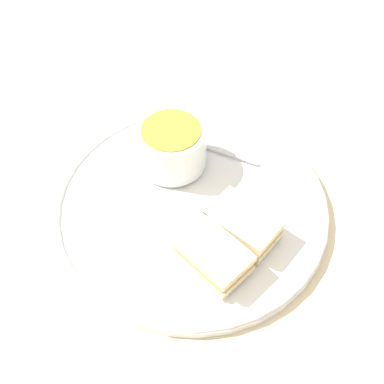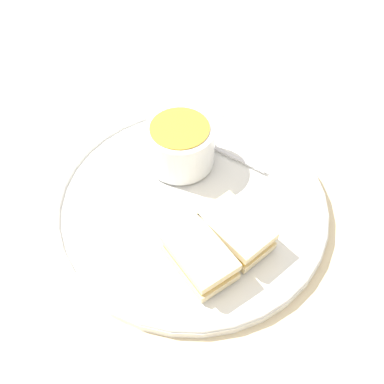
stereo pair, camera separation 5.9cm
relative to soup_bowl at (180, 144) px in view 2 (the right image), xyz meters
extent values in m
plane|color=beige|center=(-0.06, -0.04, -0.05)|extent=(2.40, 2.40, 0.00)
cylinder|color=white|center=(-0.06, -0.04, -0.04)|extent=(0.36, 0.36, 0.01)
torus|color=white|center=(-0.06, -0.04, -0.03)|extent=(0.36, 0.36, 0.01)
cylinder|color=white|center=(0.00, 0.00, -0.03)|extent=(0.05, 0.05, 0.01)
cylinder|color=white|center=(0.00, 0.00, 0.00)|extent=(0.10, 0.10, 0.06)
cylinder|color=gold|center=(0.00, 0.00, 0.03)|extent=(0.08, 0.08, 0.01)
cube|color=silver|center=(0.03, -0.08, -0.03)|extent=(0.03, 0.09, 0.00)
ellipsoid|color=silver|center=(0.04, -0.02, -0.03)|extent=(0.03, 0.04, 0.01)
cube|color=beige|center=(-0.15, -0.08, -0.03)|extent=(0.10, 0.10, 0.01)
cube|color=gold|center=(-0.15, -0.08, -0.02)|extent=(0.09, 0.09, 0.01)
cube|color=beige|center=(-0.15, -0.08, 0.00)|extent=(0.10, 0.10, 0.01)
cube|color=beige|center=(-0.10, -0.11, -0.03)|extent=(0.09, 0.10, 0.01)
cube|color=gold|center=(-0.10, -0.11, -0.02)|extent=(0.08, 0.09, 0.01)
cube|color=beige|center=(-0.10, -0.11, 0.00)|extent=(0.09, 0.10, 0.01)
camera|label=1|loc=(-0.42, -0.10, 0.45)|focal=42.00mm
camera|label=2|loc=(-0.41, -0.16, 0.45)|focal=42.00mm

